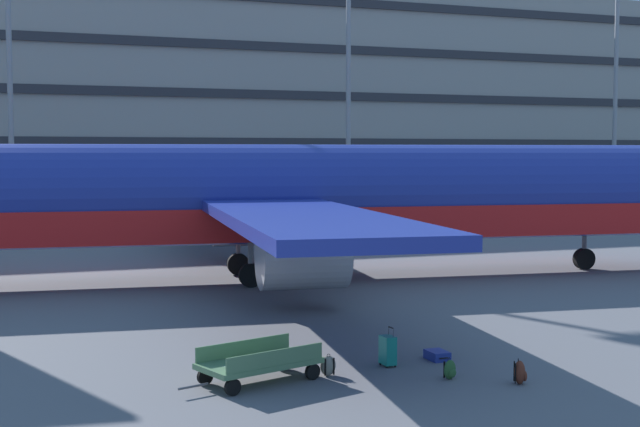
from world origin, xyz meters
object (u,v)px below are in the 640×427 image
Objects in this scene: airliner at (269,199)px; suitcase_teal at (388,350)px; baggage_cart at (259,363)px; backpack_navy at (328,366)px; backpack_orange at (450,370)px; suitcase_upright at (437,355)px; backpack_red at (520,373)px.

airliner is 44.87× the size of suitcase_teal.
backpack_navy is at bearing 0.50° from baggage_cart.
backpack_orange is (2.42, -1.24, -0.01)m from backpack_navy.
suitcase_teal reaches higher than baggage_cart.
suitcase_teal is 1.67m from backpack_navy.
suitcase_teal is at bearing 116.88° from backpack_orange.
airliner is 14.42m from suitcase_upright.
baggage_cart reaches higher than backpack_navy.
suitcase_upright is 0.20× the size of baggage_cart.
backpack_orange is at bearing -16.98° from baggage_cart.
suitcase_teal is 1.90× the size of backpack_orange.
backpack_orange is at bearing -92.15° from airliner.
baggage_cart reaches higher than backpack_red.
suitcase_teal is 1.63× the size of backpack_red.
suitcase_upright is at bearing 71.13° from backpack_orange.
airliner is 16.11m from backpack_orange.
suitcase_teal reaches higher than backpack_red.
backpack_orange is at bearing -27.19° from backpack_navy.
baggage_cart is (-5.26, 2.10, 0.18)m from backpack_red.
suitcase_upright is 1.35× the size of backpack_orange.
suitcase_teal is 1.77m from backpack_orange.
suitcase_upright is at bearing 6.86° from suitcase_teal.
airliner is 16.96m from backpack_red.
suitcase_upright is 3.06m from backpack_navy.
backpack_red reaches higher than backpack_navy.
airliner reaches higher than backpack_navy.
suitcase_upright is at bearing -90.00° from airliner.
suitcase_teal is at bearing -173.14° from suitcase_upright.
backpack_red is at bearing -30.00° from backpack_navy.
backpack_orange is at bearing -63.12° from suitcase_teal.
airliner reaches higher than backpack_orange.
baggage_cart is at bearing -173.98° from suitcase_teal.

